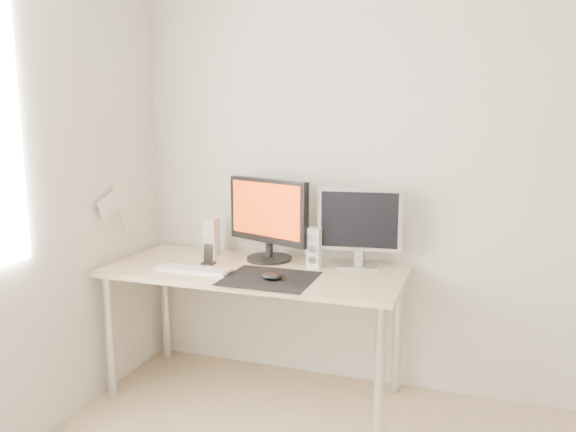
# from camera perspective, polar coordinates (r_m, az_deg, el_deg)

# --- Properties ---
(wall_back) EXTENTS (3.50, 0.00, 3.50)m
(wall_back) POSITION_cam_1_polar(r_m,az_deg,el_deg) (3.11, 15.28, 4.38)
(wall_back) COLOR silver
(wall_back) RESTS_ON ground
(mousepad) EXTENTS (0.45, 0.40, 0.00)m
(mousepad) POSITION_cam_1_polar(r_m,az_deg,el_deg) (2.85, -1.90, -6.37)
(mousepad) COLOR black
(mousepad) RESTS_ON desk
(mouse) EXTENTS (0.10, 0.06, 0.04)m
(mouse) POSITION_cam_1_polar(r_m,az_deg,el_deg) (2.81, -1.74, -6.16)
(mouse) COLOR black
(mouse) RESTS_ON mousepad
(desk) EXTENTS (1.60, 0.70, 0.73)m
(desk) POSITION_cam_1_polar(r_m,az_deg,el_deg) (3.07, -3.43, -6.72)
(desk) COLOR #D1B587
(desk) RESTS_ON ground
(main_monitor) EXTENTS (0.53, 0.34, 0.47)m
(main_monitor) POSITION_cam_1_polar(r_m,az_deg,el_deg) (3.16, -2.04, -0.04)
(main_monitor) COLOR black
(main_monitor) RESTS_ON desk
(second_monitor) EXTENTS (0.45, 0.18, 0.43)m
(second_monitor) POSITION_cam_1_polar(r_m,az_deg,el_deg) (3.04, 7.27, -0.79)
(second_monitor) COLOR silver
(second_monitor) RESTS_ON desk
(speaker_left) EXTENTS (0.07, 0.08, 0.22)m
(speaker_left) POSITION_cam_1_polar(r_m,az_deg,el_deg) (3.34, -7.78, -2.11)
(speaker_left) COLOR white
(speaker_left) RESTS_ON desk
(speaker_right) EXTENTS (0.07, 0.08, 0.22)m
(speaker_right) POSITION_cam_1_polar(r_m,az_deg,el_deg) (3.05, 2.71, -3.19)
(speaker_right) COLOR white
(speaker_right) RESTS_ON desk
(keyboard) EXTENTS (0.42, 0.12, 0.02)m
(keyboard) POSITION_cam_1_polar(r_m,az_deg,el_deg) (3.04, -9.61, -5.38)
(keyboard) COLOR silver
(keyboard) RESTS_ON desk
(phone_dock) EXTENTS (0.07, 0.06, 0.12)m
(phone_dock) POSITION_cam_1_polar(r_m,az_deg,el_deg) (3.15, -8.09, -4.24)
(phone_dock) COLOR black
(phone_dock) RESTS_ON desk
(pennant) EXTENTS (0.01, 0.23, 0.29)m
(pennant) POSITION_cam_1_polar(r_m,az_deg,el_deg) (3.25, -17.48, 0.90)
(pennant) COLOR #A57F54
(pennant) RESTS_ON wall_left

